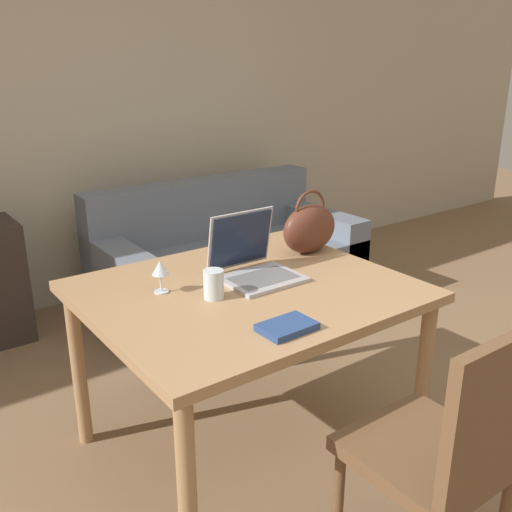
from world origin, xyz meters
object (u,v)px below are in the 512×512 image
at_px(drinking_glass, 214,284).
at_px(handbag, 309,228).
at_px(laptop, 252,260).
at_px(couch, 227,264).
at_px(wine_glass, 160,270).
at_px(chair, 450,446).

distance_m(drinking_glass, handbag, 0.67).
xyz_separation_m(laptop, handbag, (0.39, 0.09, 0.05)).
bearing_deg(couch, wine_glass, -132.20).
relative_size(couch, wine_glass, 13.49).
height_order(laptop, handbag, handbag).
bearing_deg(drinking_glass, chair, -73.47).
xyz_separation_m(drinking_glass, handbag, (0.64, 0.19, 0.06)).
bearing_deg(handbag, wine_glass, -178.07).
height_order(couch, drinking_glass, drinking_glass).
relative_size(drinking_glass, wine_glass, 0.86).
bearing_deg(chair, laptop, 91.21).
bearing_deg(drinking_glass, couch, 55.06).
distance_m(couch, wine_glass, 1.72).
xyz_separation_m(chair, wine_glass, (-0.40, 1.05, 0.33)).
bearing_deg(handbag, drinking_glass, -163.39).
bearing_deg(laptop, drinking_glass, -157.96).
bearing_deg(wine_glass, couch, 47.80).
xyz_separation_m(couch, drinking_glass, (-0.96, -1.37, 0.53)).
xyz_separation_m(chair, handbag, (0.38, 1.08, 0.36)).
height_order(chair, laptop, laptop).
distance_m(laptop, handbag, 0.40).
distance_m(chair, wine_glass, 1.17).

